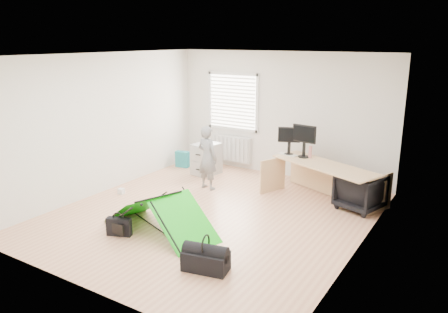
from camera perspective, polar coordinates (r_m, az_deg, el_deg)
The scene contains 18 objects.
ground at distance 7.64m, azimuth -1.60°, elevation -7.56°, with size 5.50×5.50×0.00m, color tan.
back_wall at distance 9.59m, azimuth 7.48°, elevation 5.43°, with size 5.00×0.02×2.70m, color silver.
window at distance 10.08m, azimuth 1.17°, elevation 7.18°, with size 1.20×0.06×1.20m, color silver.
radiator at distance 10.26m, azimuth 1.02°, elevation 1.05°, with size 1.00×0.12×0.60m, color silver.
desk at distance 8.33m, azimuth 12.80°, elevation -3.37°, with size 2.09×0.67×0.71m, color tan.
filing_cabinet at distance 9.76m, azimuth -2.32°, elevation -0.31°, with size 0.45×0.60×0.70m, color #A3A7A9.
monitor_left at distance 8.72m, azimuth 8.50°, elevation 1.53°, with size 0.43×0.09×0.41m, color black.
monitor_right at distance 8.59m, azimuth 10.42°, elevation 1.43°, with size 0.49×0.11×0.47m, color black.
keyboard at distance 8.75m, azimuth 8.32°, elevation 0.26°, with size 0.41×0.14×0.02m, color beige.
thermos at distance 8.60m, azimuth 11.20°, elevation 0.59°, with size 0.07×0.07×0.23m, color #C3716D.
office_chair at distance 8.12m, azimuth 17.37°, elevation -4.41°, with size 0.70×0.72×0.66m, color black.
person at distance 8.72m, azimuth -2.18°, elevation -0.16°, with size 0.47×0.31×1.30m, color slate.
kite at distance 6.96m, azimuth -8.42°, elevation -7.47°, with size 1.89×0.83×0.59m, color #13B110, non-canonical shape.
storage_crate at distance 8.46m, azimuth 18.64°, elevation -5.15°, with size 0.46×0.32×0.26m, color silver.
tote_bag at distance 10.36m, azimuth -5.46°, elevation -0.35°, with size 0.32×0.14×0.38m, color teal.
laptop_bag at distance 7.01m, azimuth -13.55°, elevation -8.91°, with size 0.38×0.12×0.29m, color black.
white_box at distance 8.82m, azimuth -13.28°, elevation -4.43°, with size 0.11×0.11×0.11m, color silver.
duffel_bag at distance 5.89m, azimuth -2.40°, elevation -13.47°, with size 0.60×0.31×0.26m, color black.
Camera 1 is at (3.91, -5.87, 2.95)m, focal length 35.00 mm.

